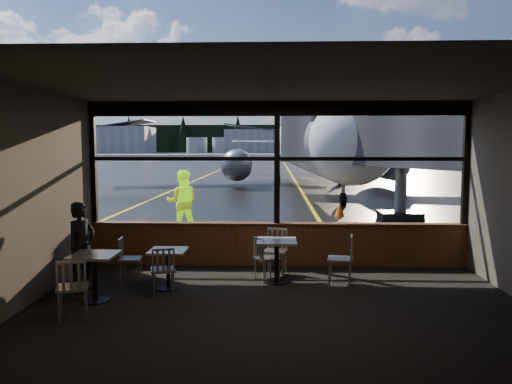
# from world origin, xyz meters

# --- Properties ---
(ground_plane) EXTENTS (520.00, 520.00, 0.00)m
(ground_plane) POSITION_xyz_m (0.00, 120.00, 0.00)
(ground_plane) COLOR black
(ground_plane) RESTS_ON ground
(carpet_floor) EXTENTS (8.00, 6.00, 0.01)m
(carpet_floor) POSITION_xyz_m (0.00, -3.00, 0.01)
(carpet_floor) COLOR black
(carpet_floor) RESTS_ON ground
(ceiling) EXTENTS (8.00, 6.00, 0.04)m
(ceiling) POSITION_xyz_m (0.00, -3.00, 3.50)
(ceiling) COLOR #38332D
(ceiling) RESTS_ON ground
(wall_left) EXTENTS (0.04, 6.00, 3.50)m
(wall_left) POSITION_xyz_m (-4.00, -3.00, 1.75)
(wall_left) COLOR #4E473F
(wall_left) RESTS_ON ground
(wall_back) EXTENTS (8.00, 0.04, 3.50)m
(wall_back) POSITION_xyz_m (0.00, -6.00, 1.75)
(wall_back) COLOR #4E473F
(wall_back) RESTS_ON ground
(window_sill) EXTENTS (8.00, 0.28, 0.90)m
(window_sill) POSITION_xyz_m (0.00, 0.00, 0.45)
(window_sill) COLOR #552E19
(window_sill) RESTS_ON ground
(window_header) EXTENTS (8.00, 0.18, 0.30)m
(window_header) POSITION_xyz_m (0.00, 0.00, 3.35)
(window_header) COLOR black
(window_header) RESTS_ON ground
(mullion_left) EXTENTS (0.12, 0.12, 2.60)m
(mullion_left) POSITION_xyz_m (-3.95, 0.00, 2.20)
(mullion_left) COLOR black
(mullion_left) RESTS_ON ground
(mullion_centre) EXTENTS (0.12, 0.12, 2.60)m
(mullion_centre) POSITION_xyz_m (0.00, 0.00, 2.20)
(mullion_centre) COLOR black
(mullion_centre) RESTS_ON ground
(mullion_right) EXTENTS (0.12, 0.12, 2.60)m
(mullion_right) POSITION_xyz_m (3.95, 0.00, 2.20)
(mullion_right) COLOR black
(mullion_right) RESTS_ON ground
(window_transom) EXTENTS (8.00, 0.10, 0.08)m
(window_transom) POSITION_xyz_m (0.00, 0.00, 2.30)
(window_transom) COLOR black
(window_transom) RESTS_ON ground
(airliner) EXTENTS (29.31, 34.56, 10.15)m
(airliner) POSITION_xyz_m (2.35, 21.90, 5.07)
(airliner) COLOR white
(airliner) RESTS_ON ground_plane
(jet_bridge) EXTENTS (8.55, 10.45, 4.56)m
(jet_bridge) POSITION_xyz_m (3.60, 5.50, 2.28)
(jet_bridge) COLOR #2B2B2D
(jet_bridge) RESTS_ON ground_plane
(cafe_table_near) EXTENTS (0.74, 0.74, 0.81)m
(cafe_table_near) POSITION_xyz_m (-0.01, -1.37, 0.41)
(cafe_table_near) COLOR #A69F99
(cafe_table_near) RESTS_ON carpet_floor
(cafe_table_mid) EXTENTS (0.65, 0.65, 0.72)m
(cafe_table_mid) POSITION_xyz_m (-1.96, -1.85, 0.36)
(cafe_table_mid) COLOR #ABA79E
(cafe_table_mid) RESTS_ON carpet_floor
(cafe_table_left) EXTENTS (0.73, 0.73, 0.80)m
(cafe_table_left) POSITION_xyz_m (-3.01, -2.63, 0.40)
(cafe_table_left) COLOR gray
(cafe_table_left) RESTS_ON carpet_floor
(chair_near_e) EXTENTS (0.59, 0.59, 0.94)m
(chair_near_e) POSITION_xyz_m (1.17, -1.45, 0.47)
(chair_near_e) COLOR #B2AEA1
(chair_near_e) RESTS_ON carpet_floor
(chair_near_w) EXTENTS (0.64, 0.64, 0.86)m
(chair_near_w) POSITION_xyz_m (-0.19, -1.23, 0.43)
(chair_near_w) COLOR beige
(chair_near_w) RESTS_ON carpet_floor
(chair_near_n) EXTENTS (0.59, 0.59, 0.92)m
(chair_near_n) POSITION_xyz_m (-0.03, -0.78, 0.46)
(chair_near_n) COLOR #ABA69B
(chair_near_n) RESTS_ON carpet_floor
(chair_mid_s) EXTENTS (0.58, 0.58, 0.86)m
(chair_mid_s) POSITION_xyz_m (-1.97, -2.20, 0.43)
(chair_mid_s) COLOR #BBB6A9
(chair_mid_s) RESTS_ON carpet_floor
(chair_mid_w) EXTENTS (0.50, 0.50, 0.84)m
(chair_mid_w) POSITION_xyz_m (-2.79, -1.34, 0.42)
(chair_mid_w) COLOR #B0AB9F
(chair_mid_w) RESTS_ON carpet_floor
(chair_left_s) EXTENTS (0.64, 0.64, 0.93)m
(chair_left_s) POSITION_xyz_m (-3.05, -3.45, 0.47)
(chair_left_s) COLOR beige
(chair_left_s) RESTS_ON carpet_floor
(passenger) EXTENTS (0.59, 0.69, 1.60)m
(passenger) POSITION_xyz_m (-3.44, -2.07, 0.80)
(passenger) COLOR black
(passenger) RESTS_ON carpet_floor
(ground_crew) EXTENTS (1.00, 0.83, 1.87)m
(ground_crew) POSITION_xyz_m (-2.75, 3.82, 0.94)
(ground_crew) COLOR #BFF219
(ground_crew) RESTS_ON ground_plane
(cone_nose) EXTENTS (0.36, 0.36, 0.51)m
(cone_nose) POSITION_xyz_m (2.35, 7.69, 0.25)
(cone_nose) COLOR #DD6306
(cone_nose) RESTS_ON ground_plane
(hangar_left) EXTENTS (45.00, 18.00, 11.00)m
(hangar_left) POSITION_xyz_m (-70.00, 180.00, 5.50)
(hangar_left) COLOR silver
(hangar_left) RESTS_ON ground_plane
(hangar_mid) EXTENTS (38.00, 15.00, 10.00)m
(hangar_mid) POSITION_xyz_m (0.00, 185.00, 5.00)
(hangar_mid) COLOR silver
(hangar_mid) RESTS_ON ground_plane
(hangar_right) EXTENTS (50.00, 20.00, 12.00)m
(hangar_right) POSITION_xyz_m (60.00, 178.00, 6.00)
(hangar_right) COLOR silver
(hangar_right) RESTS_ON ground_plane
(fuel_tank_a) EXTENTS (8.00, 8.00, 6.00)m
(fuel_tank_a) POSITION_xyz_m (-30.00, 182.00, 3.00)
(fuel_tank_a) COLOR silver
(fuel_tank_a) RESTS_ON ground_plane
(fuel_tank_b) EXTENTS (8.00, 8.00, 6.00)m
(fuel_tank_b) POSITION_xyz_m (-20.00, 182.00, 3.00)
(fuel_tank_b) COLOR silver
(fuel_tank_b) RESTS_ON ground_plane
(fuel_tank_c) EXTENTS (8.00, 8.00, 6.00)m
(fuel_tank_c) POSITION_xyz_m (-10.00, 182.00, 3.00)
(fuel_tank_c) COLOR silver
(fuel_tank_c) RESTS_ON ground_plane
(treeline) EXTENTS (360.00, 3.00, 12.00)m
(treeline) POSITION_xyz_m (0.00, 210.00, 6.00)
(treeline) COLOR black
(treeline) RESTS_ON ground_plane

